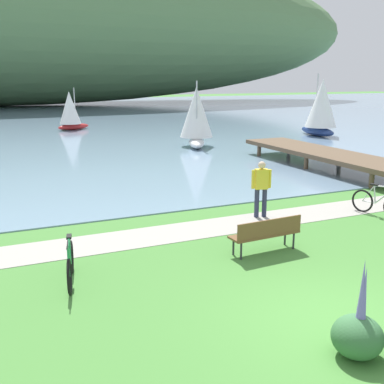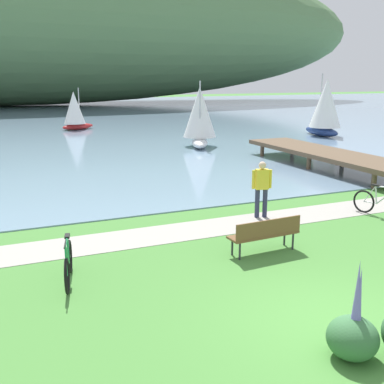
% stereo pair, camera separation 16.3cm
% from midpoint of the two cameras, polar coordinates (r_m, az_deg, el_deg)
% --- Properties ---
extents(ground_plane, '(200.00, 200.00, 0.00)m').
position_cam_midpoint_polar(ground_plane, '(8.80, 16.88, -14.88)').
color(ground_plane, '#478438').
extents(bay_water, '(180.00, 80.00, 0.04)m').
position_cam_midpoint_polar(bay_water, '(53.60, -18.62, 8.69)').
color(bay_water, '#7A99B2').
rests_on(bay_water, ground).
extents(shoreline_path, '(60.00, 1.50, 0.01)m').
position_cam_midpoint_polar(shoreline_path, '(13.15, 0.77, -4.50)').
color(shoreline_path, '#A39E93').
rests_on(shoreline_path, ground).
extents(park_bench_near_camera, '(1.82, 0.57, 0.88)m').
position_cam_midpoint_polar(park_bench_near_camera, '(11.39, 8.60, -4.85)').
color(park_bench_near_camera, brown).
rests_on(park_bench_near_camera, ground).
extents(bicycle_leaning_near_bench, '(0.55, 1.72, 1.01)m').
position_cam_midpoint_polar(bicycle_leaning_near_bench, '(15.35, 21.38, -1.26)').
color(bicycle_leaning_near_bench, black).
rests_on(bicycle_leaning_near_bench, ground).
extents(bicycle_beside_path, '(0.43, 1.74, 1.01)m').
position_cam_midpoint_polar(bicycle_beside_path, '(10.06, -15.00, -8.49)').
color(bicycle_beside_path, black).
rests_on(bicycle_beside_path, ground).
extents(person_at_shoreline, '(0.59, 0.31, 1.71)m').
position_cam_midpoint_polar(person_at_shoreline, '(14.15, 8.06, 0.77)').
color(person_at_shoreline, '#282D47').
rests_on(person_at_shoreline, ground).
extents(echium_bush_beside_closest, '(0.78, 0.78, 1.58)m').
position_cam_midpoint_polar(echium_bush_beside_closest, '(7.75, 18.86, -15.83)').
color(echium_bush_beside_closest, '#386B3D').
rests_on(echium_bush_beside_closest, ground).
extents(sailboat_nearest_to_shore, '(2.34, 3.74, 4.32)m').
position_cam_midpoint_polar(sailboat_nearest_to_shore, '(34.58, 15.25, 9.90)').
color(sailboat_nearest_to_shore, navy).
rests_on(sailboat_nearest_to_shore, bay_water).
extents(sailboat_toward_hillside, '(2.86, 2.18, 3.27)m').
position_cam_midpoint_polar(sailboat_toward_hillside, '(38.54, -14.67, 9.56)').
color(sailboat_toward_hillside, '#B22323').
rests_on(sailboat_toward_hillside, bay_water).
extents(sailboat_far_off, '(2.57, 3.40, 3.88)m').
position_cam_midpoint_polar(sailboat_far_off, '(28.31, 0.37, 9.20)').
color(sailboat_far_off, white).
rests_on(sailboat_far_off, bay_water).
extents(pier_dock, '(2.40, 10.00, 0.80)m').
position_cam_midpoint_polar(pier_dock, '(22.59, 15.45, 4.53)').
color(pier_dock, brown).
rests_on(pier_dock, ground).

